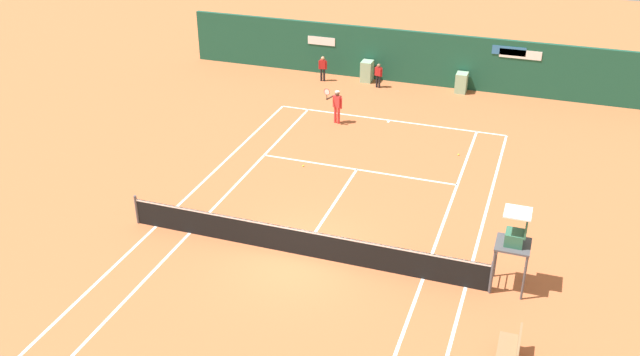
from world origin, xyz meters
TOP-DOWN VIEW (x-y plane):
  - ground_plane at (-0.00, 0.58)m, footprint 80.00×80.00m
  - tennis_net at (0.00, 0.00)m, footprint 12.10×0.10m
  - sponsor_back_wall at (0.00, 16.97)m, footprint 25.00×1.02m
  - umpire_chair at (6.48, 0.39)m, footprint 1.00×1.00m
  - player_bench at (6.85, -2.94)m, footprint 0.54×1.33m
  - player_on_baseline at (-2.21, 10.59)m, footprint 0.74×0.64m
  - ball_kid_right_post at (-1.62, 15.72)m, footprint 0.42×0.21m
  - ball_kid_centre_post at (-4.63, 15.72)m, footprint 0.44×0.22m
  - tennis_ball_mid_court at (3.62, 9.02)m, footprint 0.07×0.07m
  - tennis_ball_by_sideline at (-2.11, 5.95)m, footprint 0.07×0.07m

SIDE VIEW (x-z plane):
  - ground_plane at x=0.00m, z-range 0.00..0.01m
  - tennis_ball_mid_court at x=3.62m, z-range 0.00..0.07m
  - tennis_ball_by_sideline at x=-2.11m, z-range 0.00..0.07m
  - player_bench at x=6.85m, z-range 0.07..0.95m
  - tennis_net at x=0.00m, z-range -0.02..1.05m
  - ball_kid_right_post at x=-1.62m, z-range 0.10..1.37m
  - ball_kid_centre_post at x=-4.63m, z-range 0.10..1.44m
  - player_on_baseline at x=-2.21m, z-range 0.04..1.83m
  - sponsor_back_wall at x=0.00m, z-range -0.04..2.71m
  - umpire_chair at x=6.48m, z-range 0.36..2.99m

